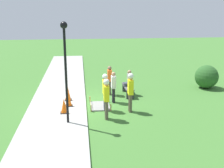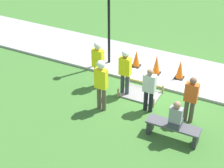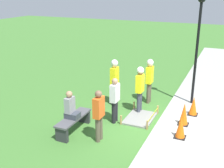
# 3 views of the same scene
# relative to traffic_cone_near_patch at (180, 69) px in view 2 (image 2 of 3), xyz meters

# --- Properties ---
(ground_plane) EXTENTS (60.00, 60.00, 0.00)m
(ground_plane) POSITION_rel_traffic_cone_near_patch_xyz_m (0.38, 0.90, -0.47)
(ground_plane) COLOR #3D702D
(sidewalk) EXTENTS (28.00, 2.76, 0.10)m
(sidewalk) POSITION_rel_traffic_cone_near_patch_xyz_m (0.38, -0.48, -0.42)
(sidewalk) COLOR #9E9E99
(sidewalk) RESTS_ON ground_plane
(wet_concrete_patch) EXTENTS (1.37, 0.98, 0.33)m
(wet_concrete_patch) POSITION_rel_traffic_cone_near_patch_xyz_m (0.91, 1.58, -0.43)
(wet_concrete_patch) COLOR gray
(wet_concrete_patch) RESTS_ON ground_plane
(traffic_cone_near_patch) EXTENTS (0.34, 0.34, 0.75)m
(traffic_cone_near_patch) POSITION_rel_traffic_cone_near_patch_xyz_m (0.00, 0.00, 0.00)
(traffic_cone_near_patch) COLOR black
(traffic_cone_near_patch) RESTS_ON sidewalk
(traffic_cone_far_patch) EXTENTS (0.34, 0.34, 0.77)m
(traffic_cone_far_patch) POSITION_rel_traffic_cone_near_patch_xyz_m (0.91, 0.07, 0.01)
(traffic_cone_far_patch) COLOR black
(traffic_cone_far_patch) RESTS_ON sidewalk
(traffic_cone_sidewalk_edge) EXTENTS (0.34, 0.34, 0.67)m
(traffic_cone_sidewalk_edge) POSITION_rel_traffic_cone_near_patch_xyz_m (1.82, -0.11, -0.04)
(traffic_cone_sidewalk_edge) COLOR black
(traffic_cone_sidewalk_edge) RESTS_ON sidewalk
(park_bench) EXTENTS (1.60, 0.44, 0.51)m
(park_bench) POSITION_rel_traffic_cone_near_patch_xyz_m (-0.81, 3.26, -0.12)
(park_bench) COLOR #2D2D33
(park_bench) RESTS_ON ground_plane
(person_seated_on_bench) EXTENTS (0.36, 0.44, 0.89)m
(person_seated_on_bench) POSITION_rel_traffic_cone_near_patch_xyz_m (-0.87, 3.31, 0.39)
(person_seated_on_bench) COLOR #383D47
(person_seated_on_bench) RESTS_ON park_bench
(worker_supervisor) EXTENTS (0.40, 0.26, 1.77)m
(worker_supervisor) POSITION_rel_traffic_cone_near_patch_xyz_m (1.44, 1.79, 0.59)
(worker_supervisor) COLOR #383D47
(worker_supervisor) RESTS_ON ground_plane
(worker_assistant) EXTENTS (0.40, 0.27, 1.85)m
(worker_assistant) POSITION_rel_traffic_cone_near_patch_xyz_m (1.75, 2.93, 0.64)
(worker_assistant) COLOR brown
(worker_assistant) RESTS_ON ground_plane
(worker_trainee) EXTENTS (0.40, 0.26, 1.81)m
(worker_trainee) POSITION_rel_traffic_cone_near_patch_xyz_m (2.51, 1.75, 0.61)
(worker_trainee) COLOR brown
(worker_trainee) RESTS_ON ground_plane
(bystander_in_orange_shirt) EXTENTS (0.40, 0.22, 1.62)m
(bystander_in_orange_shirt) POSITION_rel_traffic_cone_near_patch_xyz_m (-0.99, 2.26, 0.44)
(bystander_in_orange_shirt) COLOR brown
(bystander_in_orange_shirt) RESTS_ON ground_plane
(bystander_in_gray_shirt) EXTENTS (0.40, 0.22, 1.60)m
(bystander_in_gray_shirt) POSITION_rel_traffic_cone_near_patch_xyz_m (0.34, 2.32, 0.43)
(bystander_in_gray_shirt) COLOR black
(bystander_in_gray_shirt) RESTS_ON ground_plane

